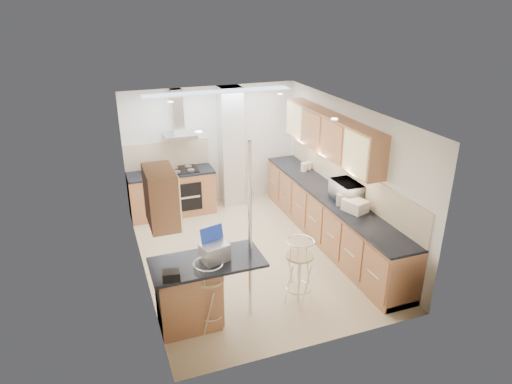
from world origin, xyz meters
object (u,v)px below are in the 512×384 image
object	(u,v)px
bar_stool_end	(299,271)
bread_bin	(355,206)
laptop	(215,253)
bar_stool_near	(210,295)
microwave	(348,191)

from	to	relation	value
bar_stool_end	bread_bin	distance (m)	1.59
bar_stool_end	bread_bin	size ratio (longest dim) A/B	2.82
laptop	bread_bin	distance (m)	2.64
bread_bin	bar_stool_near	bearing A→B (deg)	178.55
bar_stool_near	bar_stool_end	world-z (taller)	bar_stool_end
microwave	bread_bin	distance (m)	0.43
bar_stool_near	bread_bin	bearing A→B (deg)	-5.41
bar_stool_end	laptop	bearing A→B (deg)	123.08
laptop	bar_stool_near	bearing A→B (deg)	-149.70
laptop	bar_stool_end	xyz separation A→B (m)	(1.22, -0.02, -0.55)
laptop	bar_stool_end	world-z (taller)	laptop
bar_stool_near	bread_bin	distance (m)	2.83
bar_stool_near	bread_bin	xyz separation A→B (m)	(2.66, 0.84, 0.51)
microwave	bar_stool_end	xyz separation A→B (m)	(-1.42, -1.14, -0.58)
laptop	microwave	bearing A→B (deg)	8.15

